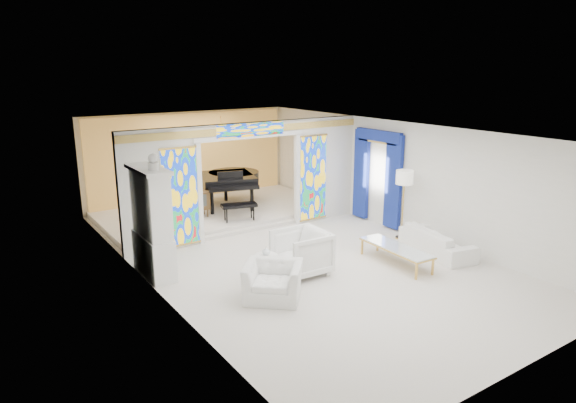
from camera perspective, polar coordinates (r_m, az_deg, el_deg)
floor at (r=12.55m, az=0.44°, el=-5.78°), size 12.00×12.00×0.00m
ceiling at (r=11.84m, az=0.47°, el=7.95°), size 7.00×12.00×0.02m
wall_back at (r=17.29m, az=-10.91°, el=4.82°), size 7.00×0.02×3.00m
wall_front at (r=8.14m, az=25.33°, el=-7.62°), size 7.00×0.02×3.00m
wall_left at (r=10.60m, az=-15.36°, el=-1.69°), size 0.02×12.00×3.00m
wall_right at (r=14.33m, az=12.09°, el=2.74°), size 0.02×12.00×3.00m
partition_wall at (r=13.72m, az=-4.26°, el=3.16°), size 7.00×0.22×3.00m
stained_glass_left at (r=12.85m, az=-11.87°, el=0.46°), size 0.90×0.04×2.40m
stained_glass_right at (r=14.80m, az=2.80°, el=2.64°), size 0.90×0.04×2.40m
stained_glass_transom at (r=13.45m, az=-4.13°, el=7.96°), size 2.00×0.04×0.34m
alcove_platform at (r=15.91m, az=-7.94°, el=-1.12°), size 6.80×3.80×0.18m
gold_curtain_back at (r=17.18m, az=-10.75°, el=4.77°), size 6.70×0.10×2.90m
chandelier at (r=15.42m, az=-7.42°, el=7.73°), size 0.48×0.48×0.30m
blue_drapes at (r=14.73m, az=9.88°, el=3.48°), size 0.14×1.85×2.65m
china_cabinet at (r=11.32m, az=-14.88°, el=-2.36°), size 0.56×1.46×2.72m
armchair_left at (r=10.10m, az=-1.69°, el=-8.86°), size 1.45×1.44×0.71m
armchair_right at (r=11.20m, az=1.48°, el=-5.68°), size 1.12×1.09×0.98m
sofa at (r=13.00m, az=16.24°, el=-4.23°), size 1.23×2.21×0.61m
side_table at (r=10.87m, az=-2.43°, el=-6.95°), size 0.48×0.48×0.59m
vase at (r=10.76m, az=-2.45°, el=-5.49°), size 0.19×0.19×0.18m
coffee_table at (r=12.01m, az=11.92°, el=-5.08°), size 0.68×1.95×0.43m
floor_lamp at (r=13.55m, az=12.82°, el=2.27°), size 0.57×0.57×1.83m
grand_piano at (r=16.11m, az=-6.44°, el=2.48°), size 2.42×3.18×1.22m
tv_console at (r=15.00m, az=-10.07°, el=0.13°), size 0.70×0.51×0.76m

